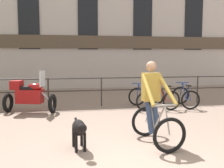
{
  "coord_description": "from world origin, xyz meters",
  "views": [
    {
      "loc": [
        -1.26,
        -4.11,
        1.8
      ],
      "look_at": [
        -0.03,
        2.86,
        1.05
      ],
      "focal_mm": 42.0,
      "sensor_mm": 36.0,
      "label": 1
    }
  ],
  "objects_px": {
    "parked_bicycle_mid_left": "(164,97)",
    "parked_bicycle_mid_right": "(185,97)",
    "cyclist_with_bike": "(154,106)",
    "parked_bicycle_near_lamp": "(141,98)",
    "parked_motorcycle": "(29,95)",
    "dog": "(79,129)"
  },
  "relations": [
    {
      "from": "dog",
      "to": "parked_motorcycle",
      "type": "distance_m",
      "value": 3.94
    },
    {
      "from": "cyclist_with_bike",
      "to": "dog",
      "type": "xyz_separation_m",
      "value": [
        -1.57,
        -0.21,
        -0.35
      ]
    },
    {
      "from": "cyclist_with_bike",
      "to": "parked_bicycle_near_lamp",
      "type": "distance_m",
      "value": 3.61
    },
    {
      "from": "dog",
      "to": "parked_bicycle_mid_left",
      "type": "distance_m",
      "value": 4.87
    },
    {
      "from": "parked_motorcycle",
      "to": "parked_bicycle_near_lamp",
      "type": "bearing_deg",
      "value": -74.48
    },
    {
      "from": "parked_bicycle_mid_left",
      "to": "parked_bicycle_mid_right",
      "type": "distance_m",
      "value": 0.82
    },
    {
      "from": "dog",
      "to": "parked_bicycle_mid_right",
      "type": "distance_m",
      "value": 5.44
    },
    {
      "from": "cyclist_with_bike",
      "to": "parked_bicycle_mid_right",
      "type": "bearing_deg",
      "value": 49.68
    },
    {
      "from": "parked_motorcycle",
      "to": "dog",
      "type": "bearing_deg",
      "value": -144.37
    },
    {
      "from": "parked_bicycle_mid_left",
      "to": "parked_bicycle_mid_right",
      "type": "relative_size",
      "value": 1.02
    },
    {
      "from": "cyclist_with_bike",
      "to": "parked_bicycle_mid_right",
      "type": "distance_m",
      "value": 4.27
    },
    {
      "from": "dog",
      "to": "parked_bicycle_mid_left",
      "type": "relative_size",
      "value": 0.75
    },
    {
      "from": "parked_motorcycle",
      "to": "cyclist_with_bike",
      "type": "bearing_deg",
      "value": -124.6
    },
    {
      "from": "cyclist_with_bike",
      "to": "parked_motorcycle",
      "type": "bearing_deg",
      "value": 124.5
    },
    {
      "from": "parked_motorcycle",
      "to": "parked_bicycle_mid_left",
      "type": "bearing_deg",
      "value": -74.6
    },
    {
      "from": "dog",
      "to": "cyclist_with_bike",
      "type": "bearing_deg",
      "value": 1.04
    },
    {
      "from": "cyclist_with_bike",
      "to": "parked_bicycle_near_lamp",
      "type": "xyz_separation_m",
      "value": [
        0.76,
        3.51,
        -0.41
      ]
    },
    {
      "from": "dog",
      "to": "parked_bicycle_mid_left",
      "type": "xyz_separation_m",
      "value": [
        3.15,
        3.72,
        -0.06
      ]
    },
    {
      "from": "parked_bicycle_mid_right",
      "to": "parked_bicycle_mid_left",
      "type": "bearing_deg",
      "value": 6.27
    },
    {
      "from": "parked_motorcycle",
      "to": "parked_bicycle_mid_left",
      "type": "xyz_separation_m",
      "value": [
        4.54,
        0.04,
        -0.2
      ]
    },
    {
      "from": "parked_bicycle_near_lamp",
      "to": "parked_bicycle_mid_left",
      "type": "xyz_separation_m",
      "value": [
        0.82,
        0.0,
        0.0
      ]
    },
    {
      "from": "cyclist_with_bike",
      "to": "parked_motorcycle",
      "type": "xyz_separation_m",
      "value": [
        -2.96,
        3.47,
        -0.2
      ]
    }
  ]
}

